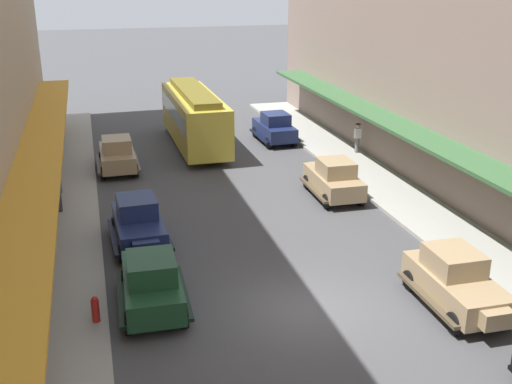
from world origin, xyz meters
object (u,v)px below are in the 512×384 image
object	(u,v)px
streetcar	(194,116)
parked_car_1	(152,281)
pedestrian_0	(58,192)
parked_car_0	(138,222)
parked_car_4	(117,154)
fire_hydrant	(95,309)
parked_car_3	(456,279)
pedestrian_2	(17,331)
parked_car_5	(334,178)
pedestrian_3	(357,138)
pedestrian_1	(28,365)
parked_car_2	(274,127)

from	to	relation	value
streetcar	parked_car_1	bearing A→B (deg)	-103.94
pedestrian_0	parked_car_0	bearing A→B (deg)	-52.93
parked_car_0	streetcar	xyz separation A→B (m)	(4.48, 13.22, 0.96)
parked_car_4	streetcar	xyz separation A→B (m)	(4.73, 3.55, 0.96)
parked_car_4	streetcar	world-z (taller)	streetcar
streetcar	fire_hydrant	world-z (taller)	streetcar
parked_car_3	parked_car_4	world-z (taller)	same
parked_car_4	pedestrian_2	size ratio (longest dim) A/B	2.55
parked_car_0	streetcar	bearing A→B (deg)	71.27
parked_car_5	pedestrian_3	bearing A→B (deg)	57.60
streetcar	parked_car_0	bearing A→B (deg)	-108.73
parked_car_0	parked_car_5	bearing A→B (deg)	18.02
parked_car_4	pedestrian_3	xyz separation A→B (m)	(13.32, -0.55, 0.07)
parked_car_1	pedestrian_2	size ratio (longest dim) A/B	2.58
parked_car_0	pedestrian_1	size ratio (longest dim) A/B	2.57
fire_hydrant	streetcar	bearing A→B (deg)	71.56
parked_car_2	pedestrian_2	xyz separation A→B (m)	(-13.14, -20.06, 0.07)
fire_hydrant	pedestrian_1	distance (m)	3.51
parked_car_2	pedestrian_2	size ratio (longest dim) A/B	2.57
streetcar	pedestrian_3	bearing A→B (deg)	-25.49
parked_car_1	pedestrian_1	distance (m)	4.98
streetcar	fire_hydrant	bearing A→B (deg)	-108.44
fire_hydrant	parked_car_1	bearing A→B (deg)	18.58
parked_car_5	parked_car_4	bearing A→B (deg)	144.63
streetcar	parked_car_4	bearing A→B (deg)	-143.09
parked_car_1	streetcar	xyz separation A→B (m)	(4.51, 18.16, 0.96)
parked_car_4	parked_car_3	bearing A→B (deg)	-61.19
streetcar	parked_car_2	bearing A→B (deg)	-1.59
parked_car_3	pedestrian_2	world-z (taller)	parked_car_3
pedestrian_1	parked_car_1	bearing A→B (deg)	47.45
parked_car_0	parked_car_2	xyz separation A→B (m)	(9.36, 13.08, 0.00)
parked_car_3	pedestrian_3	world-z (taller)	parked_car_3
parked_car_1	fire_hydrant	world-z (taller)	parked_car_1
parked_car_4	pedestrian_3	size ratio (longest dim) A/B	2.55
parked_car_3	streetcar	bearing A→B (deg)	102.66
parked_car_2	parked_car_3	distance (m)	20.39
fire_hydrant	pedestrian_1	xyz separation A→B (m)	(-1.62, -3.08, 0.45)
parked_car_4	pedestrian_1	distance (m)	18.55
pedestrian_1	fire_hydrant	bearing A→B (deg)	62.22
parked_car_2	fire_hydrant	distance (m)	21.68
parked_car_2	parked_car_1	bearing A→B (deg)	-117.50
pedestrian_1	parked_car_4	bearing A→B (deg)	80.23
parked_car_3	pedestrian_1	xyz separation A→B (m)	(-12.48, -1.30, 0.07)
pedestrian_1	pedestrian_0	bearing A→B (deg)	88.41
pedestrian_1	pedestrian_2	world-z (taller)	same
pedestrian_2	parked_car_1	bearing A→B (deg)	28.52
parked_car_2	parked_car_5	distance (m)	10.10
parked_car_1	parked_car_4	distance (m)	14.61
parked_car_5	parked_car_3	bearing A→B (deg)	-90.46
parked_car_0	parked_car_3	world-z (taller)	same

